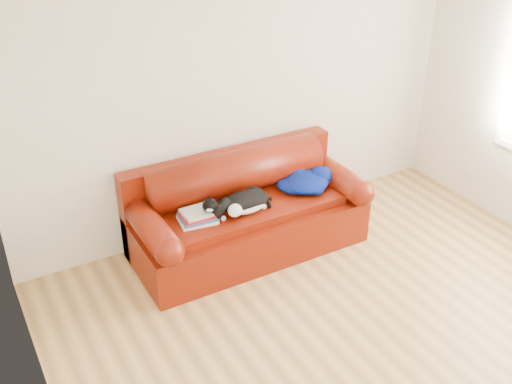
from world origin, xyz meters
TOP-DOWN VIEW (x-y plane):
  - ground at (0.00, 0.00)m, footprint 4.50×4.50m
  - room_shell at (0.12, 0.02)m, footprint 4.52×4.02m
  - sofa_base at (-0.23, 1.49)m, footprint 2.10×0.90m
  - sofa_back at (-0.23, 1.74)m, footprint 2.10×1.01m
  - book_stack at (-0.75, 1.42)m, footprint 0.34×0.28m
  - cat at (-0.33, 1.36)m, footprint 0.64×0.40m
  - blanket at (0.37, 1.47)m, footprint 0.66×0.55m

SIDE VIEW (x-z plane):
  - ground at x=0.00m, z-range 0.00..0.00m
  - sofa_base at x=-0.23m, z-range -0.01..0.49m
  - sofa_back at x=-0.23m, z-range 0.10..0.98m
  - book_stack at x=-0.75m, z-range 0.50..0.60m
  - blanket at x=0.37m, z-range 0.49..0.66m
  - cat at x=-0.33m, z-range 0.47..0.70m
  - room_shell at x=0.12m, z-range 0.36..2.97m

